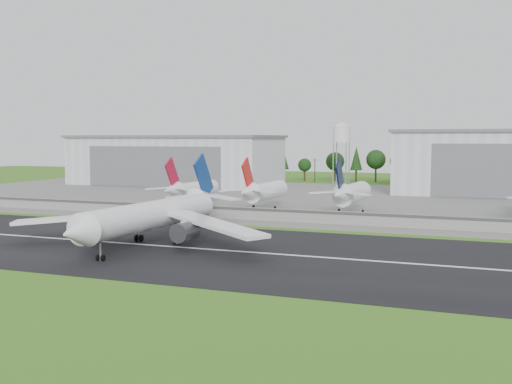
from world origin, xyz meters
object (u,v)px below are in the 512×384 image
at_px(main_airliner, 149,222).
at_px(parked_jet_red_b, 262,191).
at_px(parked_jet_red_a, 190,189).
at_px(parked_jet_navy, 350,193).

height_order(main_airliner, parked_jet_red_b, main_airliner).
distance_m(parked_jet_red_a, parked_jet_navy, 51.02).
distance_m(parked_jet_red_b, parked_jet_navy, 26.70).
distance_m(main_airliner, parked_jet_red_a, 71.68).
xyz_separation_m(parked_jet_red_a, parked_jet_navy, (51.02, 0.06, 0.33)).
bearing_deg(parked_jet_red_b, parked_jet_red_a, -179.92).
height_order(main_airliner, parked_jet_navy, main_airliner).
relative_size(main_airliner, parked_jet_red_b, 1.89).
height_order(parked_jet_red_b, parked_jet_navy, parked_jet_navy).
xyz_separation_m(main_airliner, parked_jet_red_a, (-25.63, 66.94, 0.96)).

